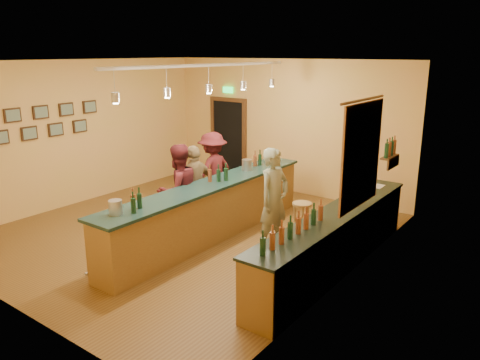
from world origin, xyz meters
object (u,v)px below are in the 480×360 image
Objects in this scene: customer_b at (195,186)px; tasting_bar at (211,207)px; customer_c at (213,171)px; bartender at (274,200)px; back_counter at (334,240)px; customer_a at (178,191)px; bar_stool at (302,210)px.

tasting_bar is at bearing 67.55° from customer_b.
customer_c reaches higher than tasting_bar.
customer_c is (-2.25, 1.07, -0.05)m from bartender.
customer_c is (-3.45, 1.15, 0.37)m from back_counter.
back_counter is at bearing 76.90° from customer_c.
customer_a is at bearing -153.99° from tasting_bar.
customer_b is at bearing 177.93° from back_counter.
customer_a reaches higher than back_counter.
customer_a is 1.67m from customer_c.
bar_stool is (0.21, 0.62, -0.32)m from bartender.
customer_c is at bearing 72.13° from bartender.
back_counter is 0.89× the size of tasting_bar.
customer_a is (-0.55, -0.27, 0.27)m from tasting_bar.
tasting_bar reaches higher than back_counter.
tasting_bar is at bearing 43.65° from customer_c.
customer_b reaches higher than back_counter.
tasting_bar is 1.27m from bartender.
customer_b is (-3.03, 0.11, 0.33)m from back_counter.
customer_a is at bearing 22.77° from customer_c.
back_counter is 2.40m from tasting_bar.
bar_stool is (2.46, -0.45, -0.27)m from customer_c.
customer_a is 1.03× the size of customer_c.
bartender is 0.73m from bar_stool.
back_counter is at bearing 90.21° from customer_b.
bartender is at bearing 176.24° from back_counter.
bar_stool is (1.41, 0.88, -0.02)m from tasting_bar.
tasting_bar is 3.11× the size of customer_b.
customer_c reaches higher than customer_b.
back_counter is 3.05m from customer_b.
bar_stool is at bearing 31.98° from tasting_bar.
customer_a reaches higher than customer_b.
bar_stool is at bearing 85.08° from customer_c.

